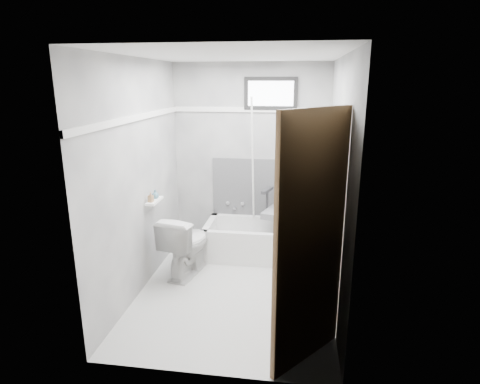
% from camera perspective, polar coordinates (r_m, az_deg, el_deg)
% --- Properties ---
extents(floor, '(2.60, 2.60, 0.00)m').
position_cam_1_polar(floor, '(4.44, -0.67, -13.77)').
color(floor, silver).
rests_on(floor, ground).
extents(ceiling, '(2.60, 2.60, 0.00)m').
position_cam_1_polar(ceiling, '(3.87, -0.78, 18.91)').
color(ceiling, silver).
rests_on(ceiling, floor).
extents(wall_back, '(2.00, 0.02, 2.40)m').
position_cam_1_polar(wall_back, '(5.25, 1.49, 4.87)').
color(wall_back, slate).
rests_on(wall_back, floor).
extents(wall_front, '(2.00, 0.02, 2.40)m').
position_cam_1_polar(wall_front, '(2.77, -4.92, -5.10)').
color(wall_front, slate).
rests_on(wall_front, floor).
extents(wall_left, '(0.02, 2.60, 2.40)m').
position_cam_1_polar(wall_left, '(4.26, -14.15, 1.86)').
color(wall_left, slate).
rests_on(wall_left, floor).
extents(wall_right, '(0.02, 2.60, 2.40)m').
position_cam_1_polar(wall_right, '(3.96, 13.72, 0.88)').
color(wall_right, slate).
rests_on(wall_right, floor).
extents(bathtub, '(1.50, 0.70, 0.42)m').
position_cam_1_polar(bathtub, '(5.15, 3.48, -6.86)').
color(bathtub, white).
rests_on(bathtub, floor).
extents(office_chair, '(0.77, 0.77, 1.06)m').
position_cam_1_polar(office_chair, '(5.03, 6.72, -2.16)').
color(office_chair, slate).
rests_on(office_chair, bathtub).
extents(toilet, '(0.55, 0.79, 0.71)m').
position_cam_1_polar(toilet, '(4.68, -7.66, -7.43)').
color(toilet, silver).
rests_on(toilet, floor).
extents(door, '(0.78, 0.78, 2.00)m').
position_cam_1_polar(door, '(2.82, 15.33, -9.60)').
color(door, brown).
rests_on(door, floor).
extents(window, '(0.66, 0.04, 0.40)m').
position_cam_1_polar(window, '(5.12, 4.40, 13.80)').
color(window, black).
rests_on(window, wall_back).
extents(backerboard, '(1.50, 0.02, 0.78)m').
position_cam_1_polar(backerboard, '(5.30, 4.13, 0.51)').
color(backerboard, '#4C4C4F').
rests_on(backerboard, wall_back).
extents(trim_back, '(2.00, 0.02, 0.06)m').
position_cam_1_polar(trim_back, '(5.16, 1.53, 11.63)').
color(trim_back, white).
rests_on(trim_back, wall_back).
extents(trim_left, '(0.02, 2.60, 0.06)m').
position_cam_1_polar(trim_left, '(4.15, -14.55, 10.19)').
color(trim_left, white).
rests_on(trim_left, wall_left).
extents(pole, '(0.02, 0.46, 1.91)m').
position_cam_1_polar(pole, '(5.04, 1.85, 2.67)').
color(pole, white).
rests_on(pole, bathtub).
extents(shelf, '(0.10, 0.32, 0.02)m').
position_cam_1_polar(shelf, '(4.50, -12.07, -1.24)').
color(shelf, white).
rests_on(shelf, wall_left).
extents(soap_bottle_a, '(0.06, 0.06, 0.11)m').
position_cam_1_polar(soap_bottle_a, '(4.41, -12.59, -0.71)').
color(soap_bottle_a, '#9A744D').
rests_on(soap_bottle_a, shelf).
extents(soap_bottle_b, '(0.11, 0.11, 0.10)m').
position_cam_1_polar(soap_bottle_b, '(4.54, -11.97, -0.30)').
color(soap_bottle_b, slate).
rests_on(soap_bottle_b, shelf).
extents(faucet, '(0.26, 0.10, 0.16)m').
position_cam_1_polar(faucet, '(5.40, -0.70, -1.92)').
color(faucet, silver).
rests_on(faucet, wall_back).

